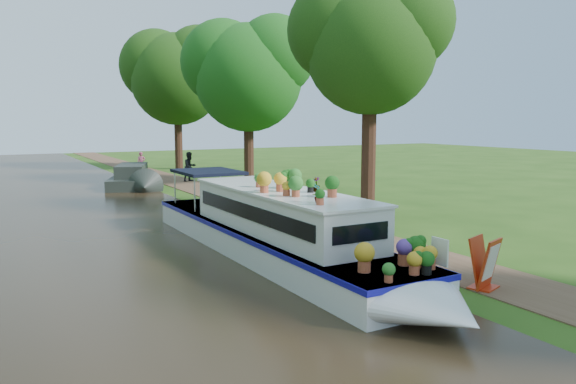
{
  "coord_description": "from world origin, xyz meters",
  "views": [
    {
      "loc": [
        -9.1,
        -13.88,
        3.72
      ],
      "look_at": [
        -0.14,
        2.14,
        1.3
      ],
      "focal_mm": 35.0,
      "sensor_mm": 36.0,
      "label": 1
    }
  ],
  "objects_px": {
    "pedestrian_dark": "(190,167)",
    "plant_boat": "(281,229)",
    "pedestrian_pink": "(141,163)",
    "sandwich_board": "(485,266)",
    "second_boat": "(132,178)"
  },
  "relations": [
    {
      "from": "pedestrian_dark",
      "to": "plant_boat",
      "type": "bearing_deg",
      "value": -124.18
    },
    {
      "from": "plant_boat",
      "to": "pedestrian_pink",
      "type": "relative_size",
      "value": 9.1
    },
    {
      "from": "plant_boat",
      "to": "pedestrian_dark",
      "type": "distance_m",
      "value": 19.32
    },
    {
      "from": "plant_boat",
      "to": "sandwich_board",
      "type": "bearing_deg",
      "value": -58.16
    },
    {
      "from": "plant_boat",
      "to": "pedestrian_dark",
      "type": "bearing_deg",
      "value": 77.6
    },
    {
      "from": "pedestrian_pink",
      "to": "sandwich_board",
      "type": "bearing_deg",
      "value": -71.95
    },
    {
      "from": "sandwich_board",
      "to": "pedestrian_pink",
      "type": "height_order",
      "value": "pedestrian_pink"
    },
    {
      "from": "second_boat",
      "to": "pedestrian_pink",
      "type": "relative_size",
      "value": 4.53
    },
    {
      "from": "second_boat",
      "to": "pedestrian_dark",
      "type": "distance_m",
      "value": 3.79
    },
    {
      "from": "plant_boat",
      "to": "second_boat",
      "type": "distance_m",
      "value": 17.95
    },
    {
      "from": "plant_boat",
      "to": "sandwich_board",
      "type": "distance_m",
      "value": 5.13
    },
    {
      "from": "plant_boat",
      "to": "second_boat",
      "type": "bearing_deg",
      "value": 88.4
    },
    {
      "from": "sandwich_board",
      "to": "pedestrian_dark",
      "type": "height_order",
      "value": "pedestrian_dark"
    },
    {
      "from": "plant_boat",
      "to": "pedestrian_dark",
      "type": "height_order",
      "value": "plant_boat"
    },
    {
      "from": "pedestrian_dark",
      "to": "sandwich_board",
      "type": "bearing_deg",
      "value": -115.35
    }
  ]
}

